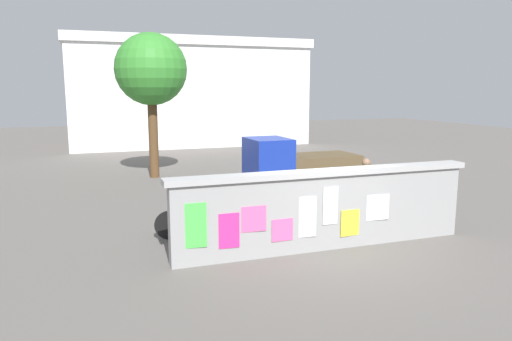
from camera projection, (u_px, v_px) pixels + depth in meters
name	position (u px, v px, depth m)	size (l,w,h in m)	color
ground	(223.00, 181.00, 17.61)	(60.00, 60.00, 0.00)	#605B56
poster_wall	(326.00, 208.00, 10.02)	(6.78, 0.42, 1.70)	#989898
auto_rickshaw_truck	(297.00, 167.00, 15.20)	(3.64, 1.60, 1.85)	black
motorcycle	(271.00, 209.00, 11.61)	(1.89, 0.59, 0.87)	black
bicycle_near	(193.00, 223.00, 10.79)	(1.69, 0.49, 0.95)	black
person_walking	(365.00, 183.00, 12.12)	(0.43, 0.43, 1.62)	purple
tree_roadside	(151.00, 71.00, 17.67)	(2.67, 2.67, 5.40)	brown
building_background	(187.00, 92.00, 29.49)	(14.07, 6.46, 6.25)	white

